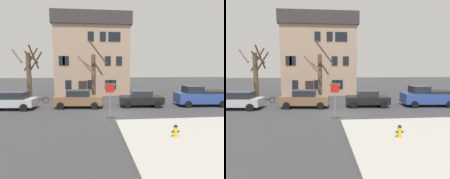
{
  "view_description": "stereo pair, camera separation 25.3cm",
  "coord_description": "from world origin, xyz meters",
  "views": [
    {
      "loc": [
        -2.01,
        -15.57,
        3.86
      ],
      "look_at": [
        -0.1,
        2.93,
        1.73
      ],
      "focal_mm": 30.49,
      "sensor_mm": 36.0,
      "label": 1
    },
    {
      "loc": [
        -1.76,
        -15.59,
        3.86
      ],
      "look_at": [
        -0.1,
        2.93,
        1.73
      ],
      "focal_mm": 30.49,
      "sensor_mm": 36.0,
      "label": 2
    }
  ],
  "objects": [
    {
      "name": "car_black_sedan",
      "position": [
        2.82,
        2.79,
        0.81
      ],
      "size": [
        4.37,
        2.27,
        1.6
      ],
      "color": "black",
      "rests_on": "ground_plane"
    },
    {
      "name": "tree_bare_near",
      "position": [
        -8.75,
        5.69,
        3.21
      ],
      "size": [
        3.07,
        3.08,
        6.22
      ],
      "color": "brown",
      "rests_on": "ground_plane"
    },
    {
      "name": "street_sign_pole",
      "position": [
        -0.81,
        -2.49,
        1.95
      ],
      "size": [
        0.76,
        0.07,
        2.79
      ],
      "color": "slate",
      "rests_on": "ground_plane"
    },
    {
      "name": "pickup_truck_blue",
      "position": [
        8.93,
        2.55,
        0.98
      ],
      "size": [
        5.16,
        2.46,
        2.03
      ],
      "color": "#2D4799",
      "rests_on": "ground_plane"
    },
    {
      "name": "fire_hydrant",
      "position": [
        2.42,
        -6.04,
        0.48
      ],
      "size": [
        0.42,
        0.22,
        0.69
      ],
      "color": "gold",
      "rests_on": "sidewalk_slab"
    },
    {
      "name": "bicycle_leaning",
      "position": [
        -6.6,
        5.39,
        0.37
      ],
      "size": [
        1.72,
        0.41,
        1.03
      ],
      "color": "black",
      "rests_on": "ground_plane"
    },
    {
      "name": "building_main",
      "position": [
        -1.97,
        13.45,
        5.77
      ],
      "size": [
        10.75,
        6.84,
        11.35
      ],
      "color": "tan",
      "rests_on": "ground_plane"
    },
    {
      "name": "car_silver_wagon",
      "position": [
        -9.48,
        2.69,
        0.86
      ],
      "size": [
        4.47,
        2.32,
        1.65
      ],
      "color": "#B7BABF",
      "rests_on": "ground_plane"
    },
    {
      "name": "ground_plane",
      "position": [
        0.0,
        0.0,
        0.0
      ],
      "size": [
        120.0,
        120.0,
        0.0
      ],
      "primitive_type": "plane",
      "color": "#38383A"
    },
    {
      "name": "car_brown_sedan",
      "position": [
        -3.34,
        2.85,
        0.86
      ],
      "size": [
        4.76,
        2.24,
        1.71
      ],
      "color": "brown",
      "rests_on": "ground_plane"
    },
    {
      "name": "tree_bare_mid",
      "position": [
        -1.89,
        6.0,
        3.02
      ],
      "size": [
        3.35,
        2.04,
        6.71
      ],
      "color": "brown",
      "rests_on": "ground_plane"
    }
  ]
}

